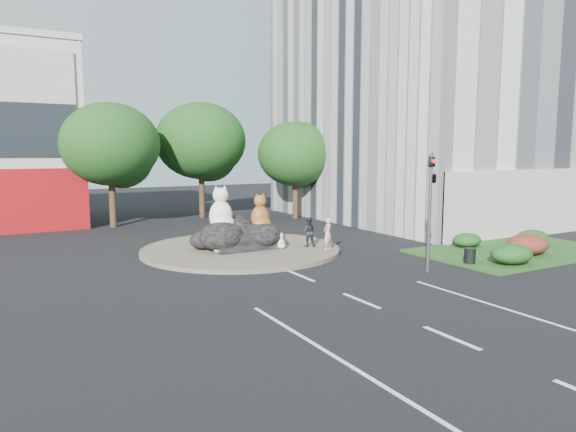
# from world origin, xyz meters

# --- Properties ---
(ground) EXTENTS (120.00, 120.00, 0.00)m
(ground) POSITION_xyz_m (0.00, 0.00, 0.00)
(ground) COLOR black
(ground) RESTS_ON ground
(roundabout_island) EXTENTS (10.00, 10.00, 0.20)m
(roundabout_island) POSITION_xyz_m (0.00, 10.00, 0.10)
(roundabout_island) COLOR brown
(roundabout_island) RESTS_ON ground
(rock_plinth) EXTENTS (3.20, 2.60, 0.90)m
(rock_plinth) POSITION_xyz_m (0.00, 10.00, 0.65)
(rock_plinth) COLOR black
(rock_plinth) RESTS_ON roundabout_island
(grass_verge) EXTENTS (10.00, 6.00, 0.12)m
(grass_verge) POSITION_xyz_m (12.00, 3.00, 0.06)
(grass_verge) COLOR #1F4717
(grass_verge) RESTS_ON ground
(tree_left) EXTENTS (6.46, 6.46, 8.27)m
(tree_left) POSITION_xyz_m (-3.93, 22.06, 5.25)
(tree_left) COLOR #382314
(tree_left) RESTS_ON ground
(tree_mid) EXTENTS (6.84, 6.84, 8.76)m
(tree_mid) POSITION_xyz_m (3.07, 24.06, 5.56)
(tree_mid) COLOR #382314
(tree_mid) RESTS_ON ground
(tree_right) EXTENTS (5.70, 5.70, 7.30)m
(tree_right) POSITION_xyz_m (9.07, 20.06, 4.63)
(tree_right) COLOR #382314
(tree_right) RESTS_ON ground
(hedge_near_green) EXTENTS (2.00, 1.60, 0.90)m
(hedge_near_green) POSITION_xyz_m (9.00, 1.00, 0.57)
(hedge_near_green) COLOR #163812
(hedge_near_green) RESTS_ON grass_verge
(hedge_red) EXTENTS (2.20, 1.76, 0.99)m
(hedge_red) POSITION_xyz_m (11.50, 2.00, 0.61)
(hedge_red) COLOR #522116
(hedge_red) RESTS_ON grass_verge
(hedge_mid_green) EXTENTS (1.80, 1.44, 0.81)m
(hedge_mid_green) POSITION_xyz_m (14.00, 3.50, 0.53)
(hedge_mid_green) COLOR #163812
(hedge_mid_green) RESTS_ON grass_verge
(hedge_back_green) EXTENTS (1.60, 1.28, 0.72)m
(hedge_back_green) POSITION_xyz_m (10.50, 4.80, 0.48)
(hedge_back_green) COLOR #163812
(hedge_back_green) RESTS_ON grass_verge
(traffic_light) EXTENTS (0.44, 1.24, 5.00)m
(traffic_light) POSITION_xyz_m (5.10, 2.00, 3.62)
(traffic_light) COLOR #595B60
(traffic_light) RESTS_ON ground
(street_lamp) EXTENTS (2.34, 0.22, 8.06)m
(street_lamp) POSITION_xyz_m (12.82, 8.00, 4.55)
(street_lamp) COLOR #595B60
(street_lamp) RESTS_ON ground
(cat_white) EXTENTS (1.37, 1.19, 2.28)m
(cat_white) POSITION_xyz_m (-0.92, 10.35, 2.24)
(cat_white) COLOR white
(cat_white) RESTS_ON rock_plinth
(cat_tabby) EXTENTS (1.16, 1.02, 1.86)m
(cat_tabby) POSITION_xyz_m (0.95, 9.69, 2.03)
(cat_tabby) COLOR #C48728
(cat_tabby) RESTS_ON rock_plinth
(kitten_calico) EXTENTS (0.64, 0.64, 0.81)m
(kitten_calico) POSITION_xyz_m (-1.57, 9.18, 0.61)
(kitten_calico) COLOR silver
(kitten_calico) RESTS_ON roundabout_island
(kitten_white) EXTENTS (0.57, 0.52, 0.83)m
(kitten_white) POSITION_xyz_m (1.64, 8.77, 0.61)
(kitten_white) COLOR silver
(kitten_white) RESTS_ON roundabout_island
(pedestrian_pink) EXTENTS (0.69, 0.59, 1.59)m
(pedestrian_pink) POSITION_xyz_m (3.54, 7.37, 0.99)
(pedestrian_pink) COLOR pink
(pedestrian_pink) RESTS_ON roundabout_island
(pedestrian_dark) EXTENTS (0.92, 0.85, 1.51)m
(pedestrian_dark) POSITION_xyz_m (3.17, 8.61, 0.96)
(pedestrian_dark) COLOR black
(pedestrian_dark) RESTS_ON roundabout_island
(litter_bin) EXTENTS (0.51, 0.51, 0.68)m
(litter_bin) POSITION_xyz_m (7.50, 1.98, 0.46)
(litter_bin) COLOR black
(litter_bin) RESTS_ON grass_verge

